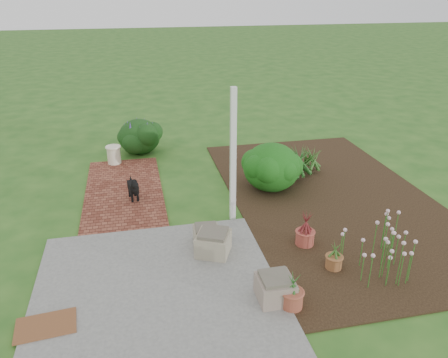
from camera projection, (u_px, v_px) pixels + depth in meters
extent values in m
plane|color=#25581B|center=(218.00, 223.00, 8.10)|extent=(80.00, 80.00, 0.00)
cube|color=slate|center=(157.00, 290.00, 6.29)|extent=(3.50, 3.50, 0.04)
cube|color=#602A1E|center=(124.00, 190.00, 9.33)|extent=(1.60, 3.50, 0.04)
cube|color=black|center=(332.00, 198.00, 9.02)|extent=(4.00, 7.00, 0.03)
cube|color=white|center=(233.00, 157.00, 7.74)|extent=(0.10, 0.10, 2.50)
cube|color=gray|center=(275.00, 289.00, 6.03)|extent=(0.49, 0.49, 0.33)
cube|color=gray|center=(213.00, 244.00, 7.07)|extent=(0.68, 0.68, 0.34)
cube|color=gray|center=(206.00, 236.00, 7.33)|extent=(0.45, 0.45, 0.28)
cube|color=brown|center=(46.00, 325.00, 5.60)|extent=(0.79, 0.55, 0.02)
cube|color=black|center=(133.00, 187.00, 8.81)|extent=(0.23, 0.39, 0.16)
cylinder|color=black|center=(132.00, 198.00, 8.75)|extent=(0.05, 0.05, 0.19)
cylinder|color=black|center=(138.00, 197.00, 8.79)|extent=(0.05, 0.05, 0.19)
cylinder|color=black|center=(130.00, 192.00, 8.98)|extent=(0.05, 0.05, 0.19)
cylinder|color=black|center=(135.00, 192.00, 9.02)|extent=(0.05, 0.05, 0.19)
sphere|color=black|center=(135.00, 185.00, 8.57)|extent=(0.15, 0.15, 0.15)
cone|color=black|center=(131.00, 178.00, 8.93)|extent=(0.08, 0.12, 0.14)
cylinder|color=#EDE5C3|center=(114.00, 155.00, 10.60)|extent=(0.33, 0.33, 0.43)
ellipsoid|color=#10430C|center=(272.00, 166.00, 9.21)|extent=(1.52, 1.52, 1.02)
cylinder|color=#A94739|center=(305.00, 237.00, 7.35)|extent=(0.38, 0.38, 0.25)
cylinder|color=#935A31|center=(334.00, 262.00, 6.74)|extent=(0.31, 0.31, 0.21)
cylinder|color=#9B4B34|center=(292.00, 299.00, 5.91)|extent=(0.38, 0.38, 0.25)
ellipsoid|color=black|center=(139.00, 136.00, 11.32)|extent=(1.42, 1.42, 0.91)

